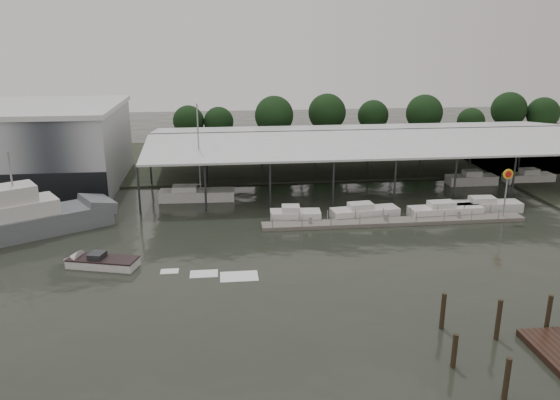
{
  "coord_description": "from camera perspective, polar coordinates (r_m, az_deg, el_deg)",
  "views": [
    {
      "loc": [
        -3.18,
        -42.41,
        19.13
      ],
      "look_at": [
        3.05,
        11.63,
        2.5
      ],
      "focal_mm": 35.0,
      "sensor_mm": 36.0,
      "label": 1
    }
  ],
  "objects": [
    {
      "name": "floating_dock",
      "position": [
        58.61,
        11.88,
        -2.22
      ],
      "size": [
        28.0,
        2.0,
        1.4
      ],
      "color": "slate",
      "rests_on": "ground"
    },
    {
      "name": "white_sailboat",
      "position": [
        66.1,
        -8.8,
        0.55
      ],
      "size": [
        8.96,
        2.91,
        11.69
      ],
      "rotation": [
        0.0,
        0.0,
        -0.03
      ],
      "color": "white",
      "rests_on": "ground"
    },
    {
      "name": "horizon_tree_line",
      "position": [
        95.83,
        10.16,
        8.75
      ],
      "size": [
        67.51,
        10.5,
        9.54
      ],
      "color": "black",
      "rests_on": "ground"
    },
    {
      "name": "ground",
      "position": [
        46.63,
        -2.1,
        -7.23
      ],
      "size": [
        200.0,
        200.0,
        0.0
      ],
      "primitive_type": "plane",
      "color": "#252921",
      "rests_on": "ground"
    },
    {
      "name": "moored_cruiser_0",
      "position": [
        58.19,
        1.54,
        -1.57
      ],
      "size": [
        5.52,
        2.64,
        1.7
      ],
      "rotation": [
        0.0,
        0.0,
        -0.08
      ],
      "color": "white",
      "rests_on": "ground"
    },
    {
      "name": "moored_cruiser_1",
      "position": [
        59.79,
        8.79,
        -1.25
      ],
      "size": [
        7.55,
        3.0,
        1.7
      ],
      "rotation": [
        0.0,
        0.0,
        0.11
      ],
      "color": "white",
      "rests_on": "ground"
    },
    {
      "name": "covered_boat_shed",
      "position": [
        74.39,
        9.33,
        6.71
      ],
      "size": [
        58.24,
        24.0,
        6.96
      ],
      "color": "white",
      "rests_on": "ground"
    },
    {
      "name": "land_strip_far",
      "position": [
        86.58,
        -4.32,
        4.25
      ],
      "size": [
        140.0,
        30.0,
        0.3
      ],
      "color": "#373E2E",
      "rests_on": "ground"
    },
    {
      "name": "mooring_pilings",
      "position": [
        37.34,
        22.33,
        -13.49
      ],
      "size": [
        8.38,
        7.94,
        3.42
      ],
      "color": "#332919",
      "rests_on": "ground"
    },
    {
      "name": "speedboat_underway",
      "position": [
        49.55,
        -18.6,
        -6.16
      ],
      "size": [
        17.27,
        6.57,
        2.0
      ],
      "rotation": [
        0.0,
        0.0,
        2.86
      ],
      "color": "white",
      "rests_on": "ground"
    },
    {
      "name": "moored_cruiser_2",
      "position": [
        62.28,
        16.82,
        -1.05
      ],
      "size": [
        8.11,
        2.57,
        1.7
      ],
      "rotation": [
        0.0,
        0.0,
        0.05
      ],
      "color": "white",
      "rests_on": "ground"
    },
    {
      "name": "storage_warehouse",
      "position": [
        77.73,
        -25.18,
        5.12
      ],
      "size": [
        24.5,
        20.5,
        10.5
      ],
      "color": "#AFB4BB",
      "rests_on": "ground"
    },
    {
      "name": "shell_fuel_sign",
      "position": [
        62.35,
        22.62,
        1.55
      ],
      "size": [
        1.1,
        0.18,
        5.55
      ],
      "color": "gray",
      "rests_on": "ground"
    },
    {
      "name": "moored_cruiser_3",
      "position": [
        65.49,
        20.65,
        -0.55
      ],
      "size": [
        7.85,
        2.5,
        1.7
      ],
      "rotation": [
        0.0,
        0.0,
        -0.04
      ],
      "color": "white",
      "rests_on": "ground"
    },
    {
      "name": "grey_trawler",
      "position": [
        59.35,
        -24.73,
        -1.82
      ],
      "size": [
        16.25,
        12.08,
        8.84
      ],
      "rotation": [
        0.0,
        0.0,
        0.54
      ],
      "color": "slate",
      "rests_on": "ground"
    }
  ]
}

